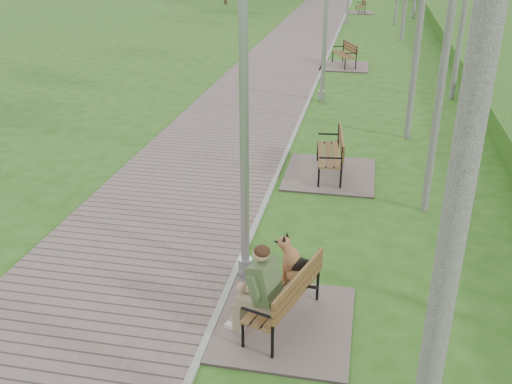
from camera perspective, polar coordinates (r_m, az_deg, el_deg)
ground at (r=8.43m, az=-3.30°, el=-10.88°), size 120.00×120.00×0.00m
walkway at (r=28.77m, az=4.18°, el=14.81°), size 3.50×67.00×0.04m
kerb at (r=28.60m, az=7.77°, el=14.61°), size 0.10×67.00×0.05m
bench_main at (r=7.72m, az=2.25°, el=-10.61°), size 1.81×2.01×1.58m
bench_second at (r=12.59m, az=7.28°, el=2.65°), size 1.94×2.16×1.19m
bench_third at (r=23.38m, az=8.79°, el=12.80°), size 1.87×2.08×1.15m
bench_far at (r=39.88m, az=10.41°, el=17.46°), size 1.62×1.80×0.99m
lamp_post_near at (r=7.86m, az=-1.21°, el=7.66°), size 0.22×0.22×5.57m
lamp_post_second at (r=17.81m, az=7.02°, el=17.50°), size 0.23×0.23×5.86m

